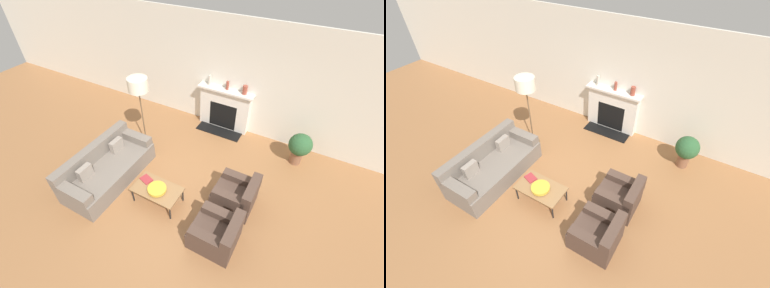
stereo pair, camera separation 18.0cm
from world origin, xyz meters
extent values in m
plane|color=#99663D|center=(0.00, 0.00, 0.00)|extent=(18.00, 18.00, 0.00)
cube|color=silver|center=(0.00, 2.94, 1.45)|extent=(18.00, 0.06, 2.90)
cube|color=silver|center=(-0.19, 2.81, 0.56)|extent=(1.37, 0.20, 1.12)
cube|color=black|center=(-0.19, 2.72, 0.40)|extent=(0.75, 0.04, 0.73)
cube|color=black|center=(-0.19, 2.53, 0.01)|extent=(1.23, 0.40, 0.02)
cube|color=silver|center=(-0.19, 2.78, 1.14)|extent=(1.49, 0.28, 0.05)
cube|color=slate|center=(-1.61, -0.19, 0.21)|extent=(0.94, 2.10, 0.43)
cube|color=slate|center=(-2.00, -0.19, 0.61)|extent=(0.20, 2.10, 0.36)
cube|color=slate|center=(-1.61, -1.13, 0.52)|extent=(0.87, 0.22, 0.19)
cube|color=slate|center=(-1.61, 0.75, 0.52)|extent=(0.87, 0.22, 0.19)
cube|color=gray|center=(-1.76, -0.66, 0.57)|extent=(0.12, 0.32, 0.28)
cube|color=gray|center=(-1.76, 0.28, 0.57)|extent=(0.12, 0.32, 0.28)
cube|color=#4C382D|center=(1.05, -0.45, 0.20)|extent=(0.79, 0.73, 0.40)
cube|color=#4C382D|center=(1.37, -0.45, 0.57)|extent=(0.18, 0.73, 0.33)
cube|color=#4C382D|center=(1.05, -0.18, 0.48)|extent=(0.72, 0.18, 0.16)
cube|color=#4C382D|center=(1.05, -0.72, 0.48)|extent=(0.72, 0.18, 0.16)
cube|color=#4C382D|center=(1.05, 0.49, 0.20)|extent=(0.79, 0.73, 0.40)
cube|color=#4C382D|center=(1.37, 0.49, 0.57)|extent=(0.18, 0.73, 0.33)
cube|color=#4C382D|center=(1.05, 0.76, 0.48)|extent=(0.72, 0.18, 0.16)
cube|color=#4C382D|center=(1.05, 0.22, 0.48)|extent=(0.72, 0.18, 0.16)
cube|color=olive|center=(-0.33, -0.20, 0.37)|extent=(0.97, 0.57, 0.03)
cylinder|color=black|center=(-0.78, -0.44, 0.18)|extent=(0.03, 0.03, 0.36)
cylinder|color=black|center=(0.11, -0.44, 0.18)|extent=(0.03, 0.03, 0.36)
cylinder|color=black|center=(-0.78, 0.05, 0.18)|extent=(0.03, 0.03, 0.36)
cylinder|color=black|center=(0.11, 0.05, 0.18)|extent=(0.03, 0.03, 0.36)
cylinder|color=gold|center=(-0.31, -0.23, 0.40)|extent=(0.13, 0.13, 0.02)
cylinder|color=gold|center=(-0.31, -0.23, 0.43)|extent=(0.38, 0.38, 0.06)
cube|color=#9E2D33|center=(-0.66, -0.11, 0.40)|extent=(0.28, 0.25, 0.02)
cylinder|color=brown|center=(-1.63, 1.15, 0.01)|extent=(0.33, 0.33, 0.03)
cylinder|color=brown|center=(-1.63, 1.15, 0.81)|extent=(0.03, 0.03, 1.57)
cylinder|color=silver|center=(-1.63, 1.15, 1.71)|extent=(0.45, 0.45, 0.30)
cylinder|color=beige|center=(-0.66, 2.81, 1.30)|extent=(0.07, 0.07, 0.26)
cylinder|color=brown|center=(-0.17, 2.81, 1.28)|extent=(0.07, 0.07, 0.22)
cylinder|color=brown|center=(0.29, 2.81, 1.28)|extent=(0.12, 0.12, 0.22)
cylinder|color=brown|center=(1.90, 2.32, 0.16)|extent=(0.26, 0.26, 0.32)
sphere|color=#2D5B33|center=(1.90, 2.32, 0.55)|extent=(0.52, 0.52, 0.52)
camera|label=1|loc=(1.83, -2.70, 4.43)|focal=24.00mm
camera|label=2|loc=(1.99, -2.61, 4.43)|focal=24.00mm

